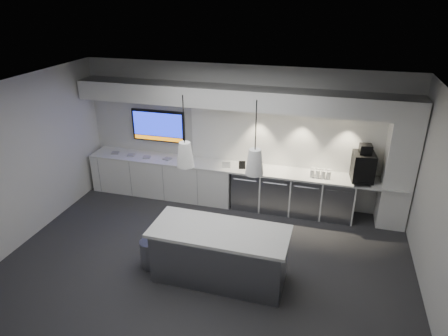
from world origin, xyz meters
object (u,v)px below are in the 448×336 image
(island, at_px, (220,254))
(wall_tv, at_px, (158,126))
(bin, at_px, (151,254))
(coffee_machine, at_px, (363,166))

(island, bearing_deg, wall_tv, 129.66)
(island, relative_size, bin, 4.40)
(island, distance_m, coffee_machine, 3.44)
(bin, relative_size, coffee_machine, 0.67)
(wall_tv, bearing_deg, bin, -70.04)
(bin, bearing_deg, island, 0.80)
(wall_tv, distance_m, coffee_machine, 4.46)
(wall_tv, distance_m, island, 3.74)
(wall_tv, height_order, island, wall_tv)
(island, distance_m, bin, 1.24)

